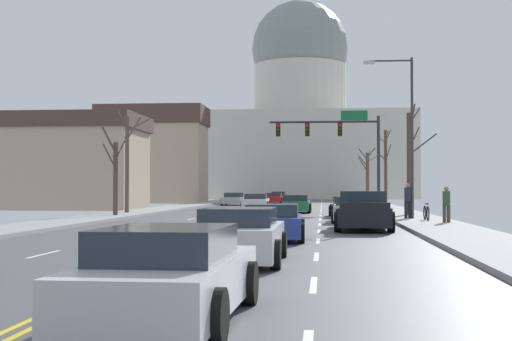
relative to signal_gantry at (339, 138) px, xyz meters
name	(u,v)px	position (x,y,z in m)	size (l,w,h in m)	color
ground	(252,220)	(-4.82, -15.16, -5.23)	(20.00, 180.00, 0.20)	#4D4D52
signal_gantry	(339,138)	(0.00, 0.00, 0.00)	(7.91, 0.41, 7.09)	#28282D
street_lamp_right	(406,123)	(3.05, -14.66, -0.23)	(2.51, 0.24, 8.24)	#333338
capitol_building	(300,126)	(-4.82, 62.50, 6.20)	(34.45, 23.98, 33.77)	beige
sedan_near_00	(296,204)	(-2.97, -3.13, -4.67)	(1.99, 4.48, 1.21)	#1E7247
sedan_near_01	(347,208)	(0.23, -9.97, -4.70)	(2.15, 4.67, 1.19)	black
sedan_near_02	(352,210)	(0.27, -16.14, -4.66)	(2.11, 4.50, 1.27)	silver
pickup_truck_near_03	(363,212)	(0.47, -22.30, -4.55)	(2.43, 5.79, 1.56)	black
sedan_near_04	(273,223)	(-2.79, -28.56, -4.69)	(2.15, 4.52, 1.18)	navy
sedan_near_05	(240,236)	(-3.05, -35.71, -4.65)	(2.03, 4.35, 1.26)	silver
sedan_near_06	(169,276)	(-3.13, -42.96, -4.67)	(2.02, 4.55, 1.22)	silver
sedan_oncoming_00	(256,202)	(-6.49, 5.02, -4.68)	(2.18, 4.67, 1.21)	silver
sedan_oncoming_01	(234,199)	(-9.79, 17.25, -4.69)	(2.11, 4.68, 1.20)	#9EA3A8
sedan_oncoming_02	(274,198)	(-6.59, 26.83, -4.73)	(2.15, 4.55, 1.10)	#B71414
sedan_oncoming_03	(278,197)	(-6.73, 37.50, -4.68)	(2.01, 4.67, 1.19)	navy
flank_building_00	(153,154)	(-19.87, 26.24, 0.12)	(11.70, 6.80, 10.62)	tan
flank_building_01	(57,162)	(-22.14, 3.22, -1.51)	(13.64, 8.29, 7.40)	tan
bare_tree_00	(410,161)	(3.94, -9.15, -1.99)	(1.74, 1.87, 6.60)	#4C3D2D
bare_tree_01	(128,161)	(-13.47, -7.44, -1.85)	(1.97, 1.51, 6.51)	brown
bare_tree_02	(367,175)	(3.27, 21.53, -2.32)	(2.02, 2.11, 5.61)	brown
bare_tree_03	(115,174)	(-13.05, -11.64, -2.79)	(1.39, 1.27, 5.03)	#4C3D2D
bare_tree_04	(386,165)	(4.11, 9.79, -1.68)	(1.37, 2.40, 6.61)	#4C3D2D
pedestrian_00	(446,202)	(4.37, -18.92, -4.21)	(0.35, 0.34, 1.63)	#4C4238
pedestrian_01	(408,199)	(3.14, -14.63, -4.12)	(0.35, 0.34, 1.78)	black
bicycle_parked	(426,213)	(3.79, -16.65, -4.77)	(0.12, 1.77, 0.85)	black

